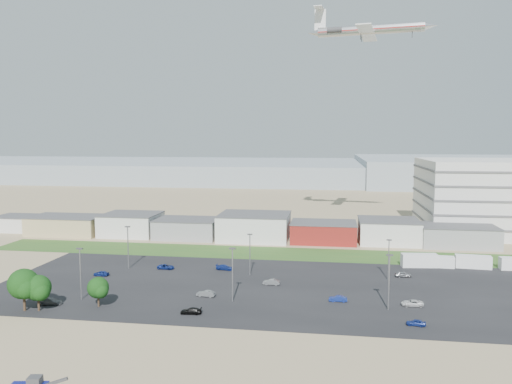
% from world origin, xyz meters
% --- Properties ---
extents(ground, '(700.00, 700.00, 0.00)m').
position_xyz_m(ground, '(0.00, 0.00, 0.00)').
color(ground, '#95825E').
rests_on(ground, ground).
extents(parking_lot, '(120.00, 50.00, 0.01)m').
position_xyz_m(parking_lot, '(5.00, 20.00, 0.01)').
color(parking_lot, black).
rests_on(parking_lot, ground).
extents(grass_strip, '(160.00, 16.00, 0.02)m').
position_xyz_m(grass_strip, '(0.00, 52.00, 0.01)').
color(grass_strip, '#2B5A21').
rests_on(grass_strip, ground).
extents(hills_backdrop, '(700.00, 200.00, 9.00)m').
position_xyz_m(hills_backdrop, '(40.00, 315.00, 4.50)').
color(hills_backdrop, gray).
rests_on(hills_backdrop, ground).
extents(building_row, '(170.00, 20.00, 8.00)m').
position_xyz_m(building_row, '(-17.00, 71.00, 4.00)').
color(building_row, silver).
rests_on(building_row, ground).
extents(box_trailer_a, '(9.05, 3.73, 3.30)m').
position_xyz_m(box_trailer_a, '(40.33, 42.63, 1.65)').
color(box_trailer_a, silver).
rests_on(box_trailer_a, ground).
extents(box_trailer_b, '(7.69, 2.93, 2.82)m').
position_xyz_m(box_trailer_b, '(45.07, 43.03, 1.41)').
color(box_trailer_b, silver).
rests_on(box_trailer_b, ground).
extents(box_trailer_c, '(8.65, 3.39, 3.17)m').
position_xyz_m(box_trailer_c, '(53.46, 43.40, 1.58)').
color(box_trailer_c, silver).
rests_on(box_trailer_c, ground).
extents(tree_mid, '(6.07, 6.07, 9.10)m').
position_xyz_m(tree_mid, '(-38.70, -1.77, 4.55)').
color(tree_mid, black).
rests_on(tree_mid, ground).
extents(tree_right, '(5.18, 5.18, 7.77)m').
position_xyz_m(tree_right, '(-36.04, -1.39, 3.88)').
color(tree_right, black).
rests_on(tree_right, ground).
extents(tree_near, '(4.38, 4.38, 6.57)m').
position_xyz_m(tree_near, '(-26.00, 2.45, 3.28)').
color(tree_near, black).
rests_on(tree_near, ground).
extents(lightpole_front_l, '(1.24, 0.51, 10.50)m').
position_xyz_m(lightpole_front_l, '(-31.41, 6.05, 5.25)').
color(lightpole_front_l, slate).
rests_on(lightpole_front_l, ground).
extents(lightpole_front_m, '(1.27, 0.53, 10.83)m').
position_xyz_m(lightpole_front_m, '(-1.04, 9.25, 5.42)').
color(lightpole_front_m, slate).
rests_on(lightpole_front_m, ground).
extents(lightpole_front_r, '(1.25, 0.52, 10.66)m').
position_xyz_m(lightpole_front_r, '(28.99, 8.80, 5.33)').
color(lightpole_front_r, slate).
rests_on(lightpole_front_r, ground).
extents(lightpole_back_l, '(1.26, 0.52, 10.67)m').
position_xyz_m(lightpole_back_l, '(-31.54, 30.17, 5.34)').
color(lightpole_back_l, slate).
rests_on(lightpole_back_l, ground).
extents(lightpole_back_m, '(1.17, 0.49, 9.92)m').
position_xyz_m(lightpole_back_m, '(-0.68, 28.67, 4.96)').
color(lightpole_back_m, slate).
rests_on(lightpole_back_m, ground).
extents(lightpole_back_r, '(1.11, 0.46, 9.43)m').
position_xyz_m(lightpole_back_r, '(31.22, 29.17, 4.71)').
color(lightpole_back_r, slate).
rests_on(lightpole_back_r, ground).
extents(airliner, '(47.15, 35.64, 12.76)m').
position_xyz_m(airliner, '(30.48, 92.97, 69.12)').
color(airliner, silver).
extents(parked_car_0, '(4.25, 2.09, 1.16)m').
position_xyz_m(parked_car_0, '(33.84, 11.71, 0.58)').
color(parked_car_0, silver).
rests_on(parked_car_0, ground).
extents(parked_car_1, '(3.66, 1.34, 1.20)m').
position_xyz_m(parked_car_1, '(19.67, 12.28, 0.60)').
color(parked_car_1, navy).
rests_on(parked_car_1, ground).
extents(parked_car_2, '(3.43, 1.76, 1.12)m').
position_xyz_m(parked_car_2, '(32.83, 1.24, 0.56)').
color(parked_car_2, navy).
rests_on(parked_car_2, ground).
extents(parked_car_3, '(4.05, 1.92, 1.14)m').
position_xyz_m(parked_car_3, '(-7.27, 1.17, 0.57)').
color(parked_car_3, black).
rests_on(parked_car_3, ground).
extents(parked_car_4, '(4.00, 1.75, 1.28)m').
position_xyz_m(parked_car_4, '(-7.07, 11.49, 0.64)').
color(parked_car_4, '#595B5E').
rests_on(parked_car_4, ground).
extents(parked_car_5, '(3.70, 1.72, 1.23)m').
position_xyz_m(parked_car_5, '(-35.25, 22.89, 0.61)').
color(parked_car_5, navy).
rests_on(parked_car_5, ground).
extents(parked_car_6, '(4.50, 2.22, 1.26)m').
position_xyz_m(parked_car_6, '(-7.62, 32.47, 0.63)').
color(parked_car_6, navy).
rests_on(parked_car_6, ground).
extents(parked_car_7, '(3.77, 1.39, 1.23)m').
position_xyz_m(parked_car_7, '(5.25, 21.68, 0.62)').
color(parked_car_7, '#595B5E').
rests_on(parked_car_7, ground).
extents(parked_car_8, '(3.86, 1.87, 1.27)m').
position_xyz_m(parked_car_8, '(35.01, 32.30, 0.63)').
color(parked_car_8, '#A5A5AA').
rests_on(parked_car_8, ground).
extents(parked_car_9, '(4.31, 2.13, 1.17)m').
position_xyz_m(parked_car_9, '(-22.21, 31.11, 0.59)').
color(parked_car_9, navy).
rests_on(parked_car_9, ground).
extents(parked_car_10, '(4.63, 2.28, 1.30)m').
position_xyz_m(parked_car_10, '(-35.77, 2.19, 0.65)').
color(parked_car_10, '#595B5E').
rests_on(parked_car_10, ground).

